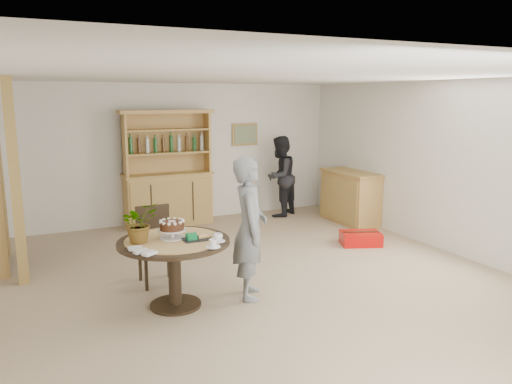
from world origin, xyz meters
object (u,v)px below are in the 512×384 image
(adult_person, at_px, (280,176))
(teen_boy, at_px, (250,228))
(sideboard, at_px, (350,197))
(red_suitcase, at_px, (361,238))
(dining_chair, at_px, (155,240))
(dining_table, at_px, (174,253))
(hutch, at_px, (168,187))

(adult_person, bearing_deg, teen_boy, 23.58)
(sideboard, relative_size, red_suitcase, 1.79)
(dining_chair, relative_size, red_suitcase, 1.34)
(sideboard, height_order, adult_person, adult_person)
(dining_table, relative_size, red_suitcase, 1.70)
(sideboard, distance_m, adult_person, 1.39)
(dining_chair, bearing_deg, hutch, 72.30)
(dining_chair, height_order, red_suitcase, dining_chair)
(hutch, xyz_separation_m, sideboard, (3.04, -1.24, -0.22))
(sideboard, height_order, dining_table, sideboard)
(hutch, height_order, dining_table, hutch)
(dining_table, height_order, red_suitcase, dining_table)
(hutch, xyz_separation_m, dining_chair, (-0.91, -2.68, -0.15))
(red_suitcase, bearing_deg, dining_chair, -155.17)
(sideboard, distance_m, red_suitcase, 1.48)
(teen_boy, relative_size, adult_person, 1.05)
(teen_boy, distance_m, red_suitcase, 2.74)
(dining_chair, relative_size, adult_person, 0.62)
(dining_chair, relative_size, teen_boy, 0.58)
(sideboard, xyz_separation_m, teen_boy, (-3.10, -2.36, 0.34))
(dining_chair, distance_m, red_suitcase, 3.29)
(dining_table, relative_size, adult_person, 0.78)
(sideboard, xyz_separation_m, dining_chair, (-3.95, -1.44, 0.06))
(hutch, relative_size, sideboard, 1.62)
(hutch, bearing_deg, sideboard, -22.21)
(hutch, relative_size, red_suitcase, 2.89)
(sideboard, height_order, dining_chair, dining_chair)
(hutch, bearing_deg, dining_table, -104.52)
(hutch, relative_size, dining_chair, 2.16)
(dining_chair, bearing_deg, red_suitcase, 4.25)
(dining_chair, bearing_deg, dining_table, -89.09)
(sideboard, bearing_deg, red_suitcase, -119.00)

